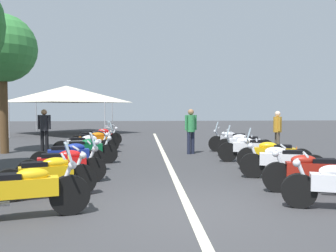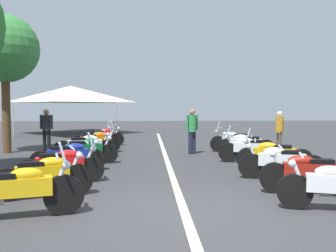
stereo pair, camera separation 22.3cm
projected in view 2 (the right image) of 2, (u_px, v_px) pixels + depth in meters
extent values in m
plane|color=#38383A|center=(185.00, 212.00, 6.31)|extent=(80.00, 80.00, 0.00)
cube|color=beige|center=(167.00, 161.00, 12.34)|extent=(24.60, 0.16, 0.01)
cylinder|color=black|center=(64.00, 195.00, 6.19)|extent=(0.32, 0.69, 0.68)
cube|color=#EAB214|center=(15.00, 187.00, 5.93)|extent=(0.59, 1.19, 0.30)
ellipsoid|color=#EAB214|center=(26.00, 174.00, 5.97)|extent=(0.39, 0.57, 0.22)
cube|color=black|center=(0.00, 177.00, 5.84)|extent=(0.38, 0.53, 0.12)
cylinder|color=silver|center=(60.00, 177.00, 6.15)|extent=(0.15, 0.30, 0.58)
cylinder|color=silver|center=(57.00, 156.00, 6.12)|extent=(0.61, 0.21, 0.04)
sphere|color=silver|center=(66.00, 165.00, 6.17)|extent=(0.14, 0.14, 0.14)
cube|color=silver|center=(62.00, 152.00, 6.14)|extent=(0.38, 0.22, 0.32)
cylinder|color=black|center=(77.00, 179.00, 7.56)|extent=(0.35, 0.65, 0.64)
cylinder|color=black|center=(6.00, 185.00, 7.04)|extent=(0.35, 0.65, 0.64)
cube|color=#EAB214|center=(43.00, 173.00, 7.29)|extent=(0.61, 1.06, 0.30)
ellipsoid|color=#EAB214|center=(52.00, 163.00, 7.35)|extent=(0.42, 0.58, 0.22)
cube|color=black|center=(31.00, 165.00, 7.19)|extent=(0.41, 0.54, 0.12)
cylinder|color=silver|center=(74.00, 165.00, 7.52)|extent=(0.16, 0.30, 0.58)
cylinder|color=silver|center=(72.00, 148.00, 7.48)|extent=(0.60, 0.25, 0.04)
sphere|color=silver|center=(79.00, 155.00, 7.55)|extent=(0.14, 0.14, 0.14)
cylinder|color=silver|center=(21.00, 187.00, 7.31)|extent=(0.26, 0.54, 0.08)
cylinder|color=black|center=(91.00, 169.00, 8.89)|extent=(0.28, 0.62, 0.61)
cylinder|color=black|center=(27.00, 172.00, 8.47)|extent=(0.28, 0.62, 0.61)
cube|color=red|center=(60.00, 163.00, 8.67)|extent=(0.53, 1.14, 0.30)
ellipsoid|color=red|center=(68.00, 155.00, 8.71)|extent=(0.37, 0.57, 0.22)
cube|color=black|center=(50.00, 156.00, 8.60)|extent=(0.36, 0.53, 0.12)
cylinder|color=silver|center=(89.00, 157.00, 8.85)|extent=(0.14, 0.30, 0.58)
cylinder|color=silver|center=(87.00, 142.00, 8.82)|extent=(0.61, 0.18, 0.04)
sphere|color=silver|center=(93.00, 149.00, 8.87)|extent=(0.14, 0.14, 0.14)
cylinder|color=silver|center=(41.00, 174.00, 8.73)|extent=(0.21, 0.55, 0.08)
cube|color=silver|center=(90.00, 139.00, 8.84)|extent=(0.38, 0.20, 0.32)
cylinder|color=black|center=(95.00, 160.00, 10.43)|extent=(0.29, 0.63, 0.62)
cylinder|color=black|center=(40.00, 162.00, 10.00)|extent=(0.29, 0.63, 0.62)
cube|color=navy|center=(68.00, 155.00, 10.20)|extent=(0.55, 1.15, 0.30)
ellipsoid|color=navy|center=(75.00, 147.00, 10.25)|extent=(0.38, 0.57, 0.22)
cube|color=black|center=(60.00, 148.00, 10.13)|extent=(0.37, 0.53, 0.12)
cylinder|color=silver|center=(92.00, 149.00, 10.40)|extent=(0.14, 0.30, 0.58)
cylinder|color=silver|center=(91.00, 137.00, 10.37)|extent=(0.61, 0.19, 0.04)
sphere|color=silver|center=(96.00, 142.00, 10.42)|extent=(0.14, 0.14, 0.14)
cylinder|color=silver|center=(52.00, 164.00, 10.26)|extent=(0.21, 0.55, 0.08)
cylinder|color=black|center=(108.00, 154.00, 11.78)|extent=(0.25, 0.64, 0.62)
cylinder|color=black|center=(60.00, 155.00, 11.44)|extent=(0.25, 0.64, 0.62)
cube|color=#0C592D|center=(84.00, 149.00, 11.60)|extent=(0.48, 1.17, 0.30)
ellipsoid|color=#0C592D|center=(90.00, 142.00, 11.63)|extent=(0.35, 0.56, 0.22)
cube|color=black|center=(77.00, 143.00, 11.54)|extent=(0.34, 0.52, 0.12)
cylinder|color=silver|center=(106.00, 144.00, 11.75)|extent=(0.12, 0.30, 0.58)
cylinder|color=silver|center=(105.00, 133.00, 11.72)|extent=(0.62, 0.15, 0.04)
sphere|color=silver|center=(110.00, 138.00, 11.77)|extent=(0.14, 0.14, 0.14)
cylinder|color=silver|center=(70.00, 157.00, 11.69)|extent=(0.18, 0.56, 0.08)
cylinder|color=black|center=(107.00, 148.00, 13.10)|extent=(0.31, 0.66, 0.65)
cylinder|color=black|center=(62.00, 150.00, 12.61)|extent=(0.31, 0.66, 0.65)
cube|color=white|center=(85.00, 144.00, 12.85)|extent=(0.58, 1.20, 0.30)
ellipsoid|color=white|center=(90.00, 138.00, 12.89)|extent=(0.39, 0.57, 0.22)
cube|color=black|center=(78.00, 139.00, 12.77)|extent=(0.38, 0.53, 0.12)
cylinder|color=silver|center=(105.00, 140.00, 13.06)|extent=(0.14, 0.30, 0.58)
cylinder|color=silver|center=(104.00, 130.00, 13.03)|extent=(0.61, 0.20, 0.04)
sphere|color=silver|center=(108.00, 134.00, 13.09)|extent=(0.14, 0.14, 0.14)
cylinder|color=silver|center=(71.00, 152.00, 12.89)|extent=(0.22, 0.55, 0.08)
cylinder|color=black|center=(112.00, 144.00, 14.56)|extent=(0.36, 0.66, 0.66)
cylinder|color=black|center=(76.00, 146.00, 14.00)|extent=(0.36, 0.66, 0.66)
cube|color=orange|center=(95.00, 140.00, 14.27)|extent=(0.63, 1.09, 0.30)
ellipsoid|color=orange|center=(99.00, 135.00, 14.33)|extent=(0.42, 0.58, 0.22)
cube|color=black|center=(89.00, 136.00, 14.17)|extent=(0.41, 0.54, 0.12)
cylinder|color=silver|center=(111.00, 137.00, 14.52)|extent=(0.17, 0.30, 0.58)
cylinder|color=silver|center=(109.00, 128.00, 14.48)|extent=(0.60, 0.25, 0.04)
sphere|color=silver|center=(113.00, 132.00, 14.55)|extent=(0.14, 0.14, 0.14)
cylinder|color=silver|center=(83.00, 147.00, 14.29)|extent=(0.27, 0.54, 0.08)
cube|color=silver|center=(111.00, 126.00, 14.51)|extent=(0.38, 0.24, 0.32)
cylinder|color=black|center=(112.00, 141.00, 15.82)|extent=(0.37, 0.64, 0.63)
cylinder|color=black|center=(78.00, 143.00, 15.18)|extent=(0.37, 0.64, 0.63)
cube|color=black|center=(95.00, 138.00, 15.49)|extent=(0.69, 1.13, 0.30)
ellipsoid|color=black|center=(99.00, 133.00, 15.56)|extent=(0.44, 0.58, 0.22)
cube|color=black|center=(90.00, 134.00, 15.39)|extent=(0.42, 0.54, 0.12)
cylinder|color=silver|center=(110.00, 135.00, 15.77)|extent=(0.18, 0.29, 0.58)
cylinder|color=silver|center=(109.00, 126.00, 15.74)|extent=(0.59, 0.28, 0.04)
sphere|color=silver|center=(113.00, 130.00, 15.81)|extent=(0.14, 0.14, 0.14)
cylinder|color=silver|center=(84.00, 144.00, 15.48)|extent=(0.29, 0.54, 0.08)
cube|color=silver|center=(111.00, 125.00, 15.77)|extent=(0.38, 0.25, 0.32)
cylinder|color=black|center=(118.00, 139.00, 17.16)|extent=(0.27, 0.62, 0.60)
cylinder|color=black|center=(86.00, 140.00, 16.75)|extent=(0.27, 0.62, 0.60)
cube|color=red|center=(102.00, 136.00, 16.95)|extent=(0.53, 1.15, 0.30)
ellipsoid|color=red|center=(106.00, 131.00, 16.99)|extent=(0.37, 0.57, 0.22)
cube|color=black|center=(97.00, 132.00, 16.88)|extent=(0.36, 0.53, 0.12)
cylinder|color=silver|center=(116.00, 133.00, 17.13)|extent=(0.13, 0.30, 0.58)
cylinder|color=silver|center=(115.00, 125.00, 17.10)|extent=(0.61, 0.18, 0.04)
sphere|color=silver|center=(119.00, 128.00, 17.15)|extent=(0.14, 0.14, 0.14)
cylinder|color=silver|center=(92.00, 141.00, 17.01)|extent=(0.20, 0.55, 0.08)
cylinder|color=black|center=(295.00, 191.00, 6.53)|extent=(0.33, 0.64, 0.62)
ellipsoid|color=white|center=(331.00, 172.00, 6.35)|extent=(0.41, 0.58, 0.22)
cylinder|color=silver|center=(299.00, 175.00, 6.50)|extent=(0.16, 0.30, 0.58)
cylinder|color=silver|center=(301.00, 155.00, 6.47)|extent=(0.60, 0.23, 0.04)
sphere|color=silver|center=(292.00, 164.00, 6.51)|extent=(0.14, 0.14, 0.14)
cylinder|color=black|center=(275.00, 178.00, 7.73)|extent=(0.29, 0.66, 0.65)
cube|color=maroon|center=(310.00, 170.00, 7.59)|extent=(0.53, 1.10, 0.30)
ellipsoid|color=maroon|center=(301.00, 160.00, 7.61)|extent=(0.38, 0.57, 0.22)
cube|color=black|center=(321.00, 162.00, 7.54)|extent=(0.37, 0.53, 0.12)
cylinder|color=silver|center=(278.00, 164.00, 7.71)|extent=(0.14, 0.30, 0.58)
cylinder|color=silver|center=(280.00, 147.00, 7.68)|extent=(0.61, 0.19, 0.04)
sphere|color=silver|center=(273.00, 154.00, 7.72)|extent=(0.14, 0.14, 0.14)
cylinder|color=silver|center=(333.00, 186.00, 7.35)|extent=(0.21, 0.55, 0.08)
cylinder|color=black|center=(251.00, 166.00, 9.32)|extent=(0.32, 0.65, 0.64)
cylinder|color=black|center=(314.00, 168.00, 8.96)|extent=(0.32, 0.65, 0.64)
cube|color=white|center=(282.00, 160.00, 9.13)|extent=(0.59, 1.17, 0.30)
ellipsoid|color=white|center=(274.00, 152.00, 9.16)|extent=(0.40, 0.57, 0.22)
cube|color=black|center=(291.00, 153.00, 9.07)|extent=(0.39, 0.53, 0.12)
cylinder|color=silver|center=(253.00, 154.00, 9.29)|extent=(0.15, 0.30, 0.58)
cylinder|color=silver|center=(255.00, 140.00, 9.26)|extent=(0.61, 0.22, 0.04)
sphere|color=silver|center=(249.00, 146.00, 9.30)|extent=(0.14, 0.14, 0.14)
cylinder|color=silver|center=(301.00, 173.00, 8.86)|extent=(0.23, 0.55, 0.08)
cylinder|color=black|center=(248.00, 159.00, 10.57)|extent=(0.32, 0.65, 0.64)
cylinder|color=black|center=(302.00, 160.00, 10.21)|extent=(0.32, 0.65, 0.64)
cube|color=#EAB214|center=(274.00, 153.00, 10.38)|extent=(0.59, 1.16, 0.30)
ellipsoid|color=#EAB214|center=(268.00, 146.00, 10.41)|extent=(0.40, 0.57, 0.22)
cube|color=black|center=(283.00, 147.00, 10.32)|extent=(0.39, 0.53, 0.12)
cylinder|color=silver|center=(250.00, 148.00, 10.54)|extent=(0.15, 0.30, 0.58)
cylinder|color=silver|center=(251.00, 136.00, 10.51)|extent=(0.61, 0.22, 0.04)
sphere|color=silver|center=(246.00, 141.00, 10.55)|extent=(0.14, 0.14, 0.14)
cylinder|color=silver|center=(291.00, 164.00, 10.11)|extent=(0.24, 0.55, 0.08)
cube|color=silver|center=(249.00, 133.00, 10.52)|extent=(0.38, 0.22, 0.32)
cylinder|color=black|center=(228.00, 152.00, 12.04)|extent=(0.30, 0.66, 0.64)
cylinder|color=black|center=(274.00, 153.00, 11.74)|extent=(0.30, 0.66, 0.64)
cube|color=white|center=(251.00, 147.00, 11.88)|extent=(0.55, 1.15, 0.30)
ellipsoid|color=white|center=(245.00, 141.00, 11.90)|extent=(0.38, 0.57, 0.22)
cube|color=black|center=(258.00, 142.00, 11.82)|extent=(0.37, 0.53, 0.12)
cylinder|color=silver|center=(230.00, 143.00, 12.01)|extent=(0.14, 0.30, 0.58)
cylinder|color=silver|center=(231.00, 132.00, 11.98)|extent=(0.61, 0.20, 0.04)
sphere|color=silver|center=(227.00, 137.00, 12.02)|extent=(0.14, 0.14, 0.14)
cylinder|color=silver|center=(265.00, 157.00, 11.63)|extent=(0.22, 0.55, 0.08)
cube|color=silver|center=(229.00, 130.00, 11.99)|extent=(0.38, 0.21, 0.32)
cylinder|color=black|center=(226.00, 147.00, 13.45)|extent=(0.33, 0.65, 0.64)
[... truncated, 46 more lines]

